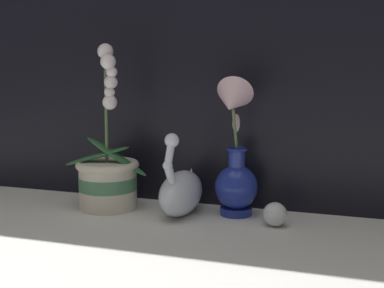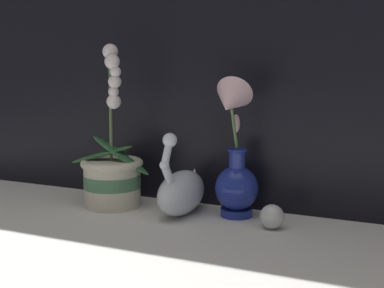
% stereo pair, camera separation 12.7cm
% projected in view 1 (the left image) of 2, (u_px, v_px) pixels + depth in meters
% --- Properties ---
extents(ground_plane, '(2.80, 2.80, 0.00)m').
position_uv_depth(ground_plane, '(165.00, 227.00, 1.21)').
color(ground_plane, silver).
extents(orchid_potted_plant, '(0.22, 0.16, 0.41)m').
position_uv_depth(orchid_potted_plant, '(108.00, 174.00, 1.35)').
color(orchid_potted_plant, beige).
rests_on(orchid_potted_plant, ground_plane).
extents(swan_figurine, '(0.09, 0.20, 0.21)m').
position_uv_depth(swan_figurine, '(179.00, 190.00, 1.30)').
color(swan_figurine, silver).
rests_on(swan_figurine, ground_plane).
extents(blue_vase, '(0.10, 0.16, 0.34)m').
position_uv_depth(blue_vase, '(235.00, 164.00, 1.28)').
color(blue_vase, navy).
rests_on(blue_vase, ground_plane).
extents(glass_sphere, '(0.06, 0.06, 0.06)m').
position_uv_depth(glass_sphere, '(275.00, 214.00, 1.21)').
color(glass_sphere, silver).
rests_on(glass_sphere, ground_plane).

